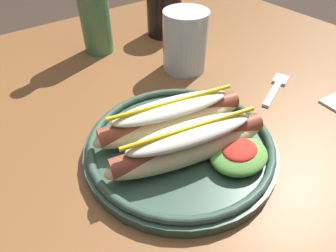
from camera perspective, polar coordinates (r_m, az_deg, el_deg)
name	(u,v)px	position (r m, az deg, el deg)	size (l,w,h in m)	color
dining_table	(132,149)	(0.60, -6.72, -4.25)	(1.28, 0.92, 0.74)	brown
hot_dog_plate	(183,140)	(0.44, 2.83, -2.60)	(0.28, 0.28, 0.08)	#334C3D
fork	(276,87)	(0.62, 19.68, 6.92)	(0.12, 0.06, 0.00)	silver
soda_cup	(164,12)	(0.79, -0.72, 20.66)	(0.08, 0.08, 0.11)	black
water_cup	(185,41)	(0.63, 3.25, 15.63)	(0.09, 0.09, 0.12)	silver
glass_bottle	(93,7)	(0.70, -13.83, 20.91)	(0.06, 0.06, 0.25)	#4C7F51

